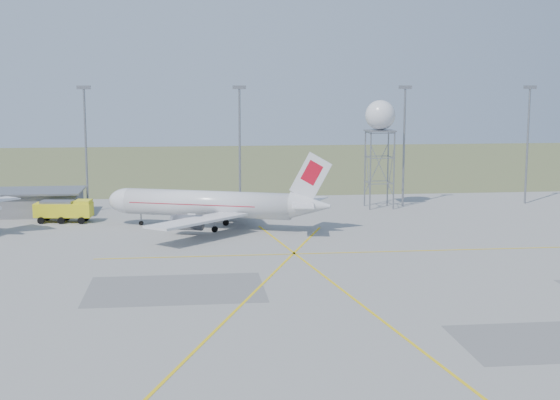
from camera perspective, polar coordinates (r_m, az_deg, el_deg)
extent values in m
plane|color=gray|center=(68.87, 9.29, -9.16)|extent=(400.00, 400.00, 0.00)
cube|color=#506035|center=(204.90, -1.52, 2.68)|extent=(400.00, 120.00, 0.03)
cube|color=gray|center=(131.13, -18.32, -0.25)|extent=(18.00, 9.00, 3.60)
cube|color=gray|center=(130.86, -18.36, 0.59)|extent=(19.00, 10.00, 0.30)
cylinder|color=gray|center=(130.51, -14.00, 3.51)|extent=(0.36, 0.36, 20.00)
cube|color=gray|center=(130.07, -14.17, 7.99)|extent=(2.20, 0.50, 0.60)
cylinder|color=gray|center=(129.74, -2.96, 3.72)|extent=(0.36, 0.36, 20.00)
cube|color=gray|center=(129.29, -3.00, 8.23)|extent=(2.20, 0.50, 0.60)
cylinder|color=gray|center=(134.50, 9.05, 3.80)|extent=(0.36, 0.36, 20.00)
cube|color=gray|center=(134.07, 9.15, 8.15)|extent=(2.20, 0.50, 0.60)
cylinder|color=gray|center=(142.06, 17.64, 3.75)|extent=(0.36, 0.36, 20.00)
cube|color=gray|center=(141.65, 17.83, 7.86)|extent=(2.20, 0.50, 0.60)
cylinder|color=silver|center=(113.01, -5.31, -0.28)|extent=(24.42, 12.04, 3.79)
ellipsoid|color=silver|center=(117.51, -11.01, -0.06)|extent=(7.00, 5.64, 3.79)
cube|color=black|center=(117.90, -11.52, 0.23)|extent=(2.06, 2.45, 0.92)
cone|color=silver|center=(109.09, 2.25, -0.41)|extent=(6.64, 5.51, 3.79)
cube|color=silver|center=(108.54, 2.26, 1.66)|extent=(5.79, 2.36, 7.13)
cube|color=#B80C1E|center=(108.43, 2.36, 2.01)|extent=(3.17, 1.43, 3.65)
cube|color=silver|center=(112.05, 2.31, 0.07)|extent=(4.64, 5.93, 0.17)
cube|color=silver|center=(106.17, 1.68, -0.40)|extent=(4.64, 5.93, 0.17)
cube|color=silver|center=(120.75, -3.37, -0.15)|extent=(6.07, 15.54, 0.34)
cube|color=silver|center=(104.76, -6.06, -1.51)|extent=(14.08, 13.78, 0.34)
cylinder|color=slate|center=(118.73, -4.89, -0.73)|extent=(4.49, 3.42, 2.18)
cylinder|color=slate|center=(108.50, -6.70, -1.63)|extent=(4.49, 3.42, 2.18)
cube|color=#B80C1E|center=(113.61, -6.22, -0.20)|extent=(19.10, 10.12, 0.11)
cylinder|color=black|center=(117.25, -10.12, -1.63)|extent=(0.85, 0.85, 0.85)
cube|color=black|center=(112.95, -4.38, -1.90)|extent=(2.85, 5.66, 0.85)
cylinder|color=gray|center=(112.87, -4.38, -1.69)|extent=(0.29, 0.29, 1.70)
cylinder|color=gray|center=(129.77, 6.63, 2.13)|extent=(0.24, 0.24, 13.01)
cylinder|color=gray|center=(130.75, 8.34, 2.14)|extent=(0.24, 0.24, 13.01)
cylinder|color=gray|center=(134.59, 7.90, 2.33)|extent=(0.24, 0.24, 13.01)
cylinder|color=gray|center=(133.64, 6.23, 2.32)|extent=(0.24, 0.24, 13.01)
cube|color=gray|center=(131.63, 7.33, 5.05)|extent=(4.60, 4.60, 0.25)
sphere|color=silver|center=(131.50, 7.35, 6.18)|extent=(5.00, 5.00, 5.00)
cube|color=yellow|center=(122.22, -15.55, -0.70)|extent=(8.82, 3.93, 2.08)
cube|color=yellow|center=(121.27, -14.19, -0.31)|extent=(2.60, 2.93, 1.33)
cube|color=black|center=(121.09, -13.89, -0.27)|extent=(0.41, 2.45, 0.95)
cube|color=gray|center=(122.30, -16.00, -0.13)|extent=(4.99, 2.87, 0.38)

